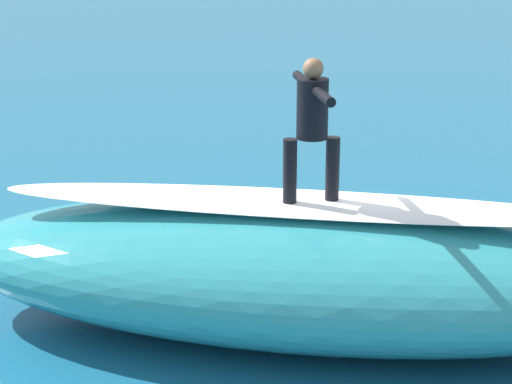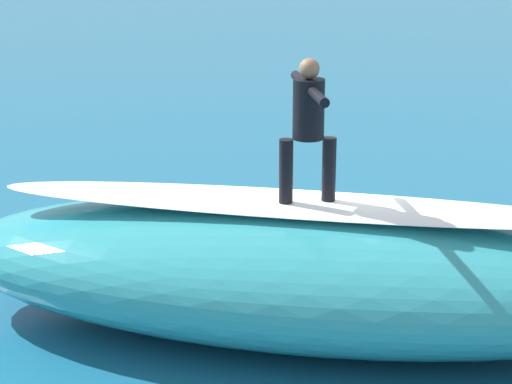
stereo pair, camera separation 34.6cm
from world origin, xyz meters
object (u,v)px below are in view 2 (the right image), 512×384
Objects in this scene: surfer_riding at (308,120)px; surfboard_paddling at (217,239)px; surfer_paddling at (221,225)px; surfboard_riding at (307,205)px.

surfer_riding is 0.84× the size of surfboard_paddling.
surfer_paddling reaches higher than surfboard_paddling.
surfer_riding reaches higher than surfboard_paddling.
surfboard_paddling is 0.22m from surfer_paddling.
surfer_paddling is at bearing -79.39° from surfer_riding.
surfboard_paddling is 1.17× the size of surfer_paddling.
surfer_riding is 4.19m from surfer_paddling.
surfer_paddling is (0.01, -0.13, 0.18)m from surfboard_paddling.
surfer_riding is 4.22m from surfboard_paddling.
surfer_riding reaches higher than surfboard_riding.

